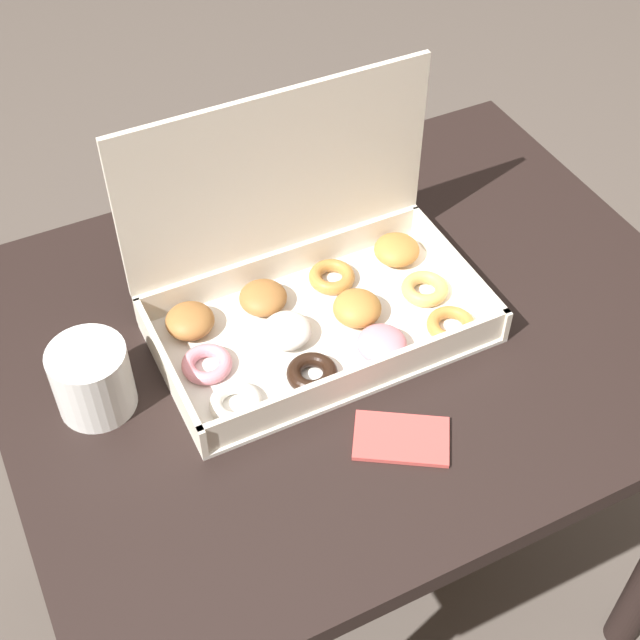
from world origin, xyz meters
TOP-DOWN VIEW (x-y plane):
  - ground_plane at (0.00, 0.00)m, footprint 8.00×8.00m
  - dining_table at (0.00, 0.00)m, footprint 0.92×0.72m
  - donut_box at (-0.04, 0.04)m, footprint 0.42×0.24m
  - coffee_mug at (-0.34, 0.02)m, footprint 0.09×0.09m
  - paper_napkin at (-0.04, -0.19)m, footprint 0.13×0.12m

SIDE VIEW (x-z plane):
  - ground_plane at x=0.00m, z-range 0.00..0.00m
  - dining_table at x=0.00m, z-range 0.24..0.96m
  - paper_napkin at x=-0.04m, z-range 0.73..0.73m
  - coffee_mug at x=-0.34m, z-range 0.73..0.82m
  - donut_box at x=-0.04m, z-range 0.64..0.93m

